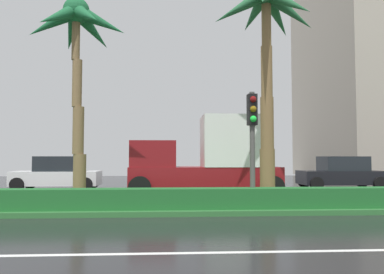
{
  "coord_description": "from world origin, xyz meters",
  "views": [
    {
      "loc": [
        3.26,
        -4.68,
        1.66
      ],
      "look_at": [
        4.11,
        9.52,
        2.43
      ],
      "focal_mm": 35.49,
      "sensor_mm": 36.0,
      "label": 1
    }
  ],
  "objects": [
    {
      "name": "traffic_signal_median_right",
      "position": [
        5.81,
        6.82,
        2.59
      ],
      "size": [
        0.28,
        0.43,
        3.54
      ],
      "color": "#4C4C47",
      "rests_on": "median_strip"
    },
    {
      "name": "car_in_traffic_third",
      "position": [
        12.42,
        15.08,
        0.83
      ],
      "size": [
        4.3,
        2.02,
        1.72
      ],
      "rotation": [
        0.0,
        0.0,
        3.14
      ],
      "color": "black",
      "rests_on": "ground_plane"
    },
    {
      "name": "median_hedge",
      "position": [
        0.0,
        6.6,
        0.45
      ],
      "size": [
        76.5,
        0.7,
        0.6
      ],
      "color": "#1E6028",
      "rests_on": "median_strip"
    },
    {
      "name": "median_strip",
      "position": [
        0.0,
        8.0,
        0.07
      ],
      "size": [
        85.5,
        4.0,
        0.15
      ],
      "primitive_type": "cube",
      "color": "#2D6B33",
      "rests_on": "ground_plane"
    },
    {
      "name": "car_in_traffic_second",
      "position": [
        -2.45,
        15.26,
        0.83
      ],
      "size": [
        4.3,
        2.02,
        1.72
      ],
      "rotation": [
        0.0,
        0.0,
        3.14
      ],
      "color": "white",
      "rests_on": "ground_plane"
    },
    {
      "name": "box_truck_lead",
      "position": [
        4.87,
        11.79,
        1.55
      ],
      "size": [
        6.4,
        2.64,
        3.46
      ],
      "rotation": [
        0.0,
        0.0,
        3.14
      ],
      "color": "maroon",
      "rests_on": "ground_plane"
    },
    {
      "name": "palm_tree_centre",
      "position": [
        6.66,
        8.34,
        6.25
      ],
      "size": [
        3.83,
        4.0,
        7.79
      ],
      "color": "brown",
      "rests_on": "median_strip"
    },
    {
      "name": "ground_plane",
      "position": [
        0.0,
        9.0,
        -0.05
      ],
      "size": [
        90.0,
        42.0,
        0.1
      ],
      "primitive_type": "cube",
      "color": "black"
    },
    {
      "name": "palm_tree_centre_left",
      "position": [
        0.08,
        8.43,
        5.79
      ],
      "size": [
        3.52,
        3.3,
        7.04
      ],
      "color": "brown",
      "rests_on": "median_strip"
    }
  ]
}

